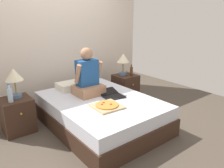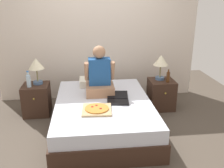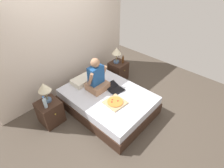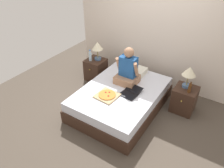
% 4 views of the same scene
% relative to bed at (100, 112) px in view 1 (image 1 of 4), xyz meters
% --- Properties ---
extents(ground_plane, '(5.86, 5.86, 0.00)m').
position_rel_bed_xyz_m(ground_plane, '(0.00, 0.00, -0.23)').
color(ground_plane, '#4C4238').
extents(wall_back, '(3.86, 0.12, 2.50)m').
position_rel_bed_xyz_m(wall_back, '(0.00, 1.37, 1.02)').
color(wall_back, beige).
rests_on(wall_back, ground).
extents(bed, '(1.47, 2.01, 0.46)m').
position_rel_bed_xyz_m(bed, '(0.00, 0.00, 0.00)').
color(bed, '#382319').
rests_on(bed, ground).
extents(nightstand_left, '(0.44, 0.47, 0.53)m').
position_rel_bed_xyz_m(nightstand_left, '(-1.11, 0.64, 0.04)').
color(nightstand_left, '#382319').
rests_on(nightstand_left, ground).
extents(lamp_on_left_nightstand, '(0.26, 0.26, 0.45)m').
position_rel_bed_xyz_m(lamp_on_left_nightstand, '(-1.07, 0.69, 0.63)').
color(lamp_on_left_nightstand, '#4C6B93').
rests_on(lamp_on_left_nightstand, nightstand_left).
extents(water_bottle, '(0.07, 0.07, 0.28)m').
position_rel_bed_xyz_m(water_bottle, '(-1.19, 0.55, 0.42)').
color(water_bottle, silver).
rests_on(water_bottle, nightstand_left).
extents(nightstand_right, '(0.44, 0.47, 0.53)m').
position_rel_bed_xyz_m(nightstand_right, '(1.11, 0.64, 0.04)').
color(nightstand_right, '#382319').
rests_on(nightstand_right, ground).
extents(lamp_on_right_nightstand, '(0.26, 0.26, 0.45)m').
position_rel_bed_xyz_m(lamp_on_right_nightstand, '(1.08, 0.69, 0.63)').
color(lamp_on_right_nightstand, '#4C6B93').
rests_on(lamp_on_right_nightstand, nightstand_right).
extents(beer_bottle, '(0.06, 0.06, 0.23)m').
position_rel_bed_xyz_m(beer_bottle, '(1.18, 0.54, 0.40)').
color(beer_bottle, '#512D14').
rests_on(beer_bottle, nightstand_right).
extents(pillow, '(0.52, 0.34, 0.12)m').
position_rel_bed_xyz_m(pillow, '(-0.10, 0.73, 0.30)').
color(pillow, silver).
rests_on(pillow, bed).
extents(person_seated, '(0.47, 0.40, 0.78)m').
position_rel_bed_xyz_m(person_seated, '(-0.03, 0.30, 0.52)').
color(person_seated, '#A37556').
rests_on(person_seated, bed).
extents(laptop, '(0.36, 0.44, 0.07)m').
position_rel_bed_xyz_m(laptop, '(0.22, -0.03, 0.26)').
color(laptop, black).
rests_on(laptop, bed).
extents(pizza_box, '(0.43, 0.43, 0.04)m').
position_rel_bed_xyz_m(pizza_box, '(-0.11, -0.33, 0.25)').
color(pizza_box, tan).
rests_on(pizza_box, bed).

